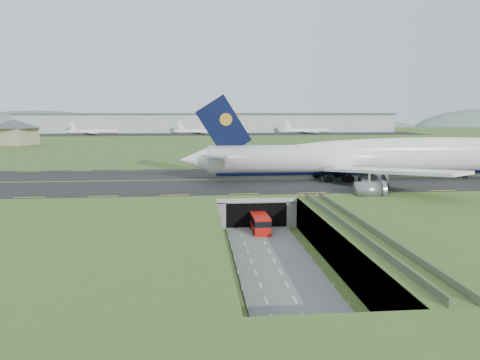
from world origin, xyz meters
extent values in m
plane|color=#3E6327|center=(0.00, 0.00, 0.00)|extent=(900.00, 900.00, 0.00)
cube|color=gray|center=(0.00, 0.00, 3.00)|extent=(800.00, 800.00, 6.00)
cube|color=slate|center=(0.00, -7.50, 0.10)|extent=(12.00, 75.00, 0.20)
cube|color=black|center=(0.00, 33.00, 6.09)|extent=(800.00, 44.00, 0.18)
cube|color=gray|center=(0.00, 19.00, 5.50)|extent=(16.00, 22.00, 1.00)
cube|color=gray|center=(-7.00, 19.00, 3.00)|extent=(2.00, 22.00, 6.00)
cube|color=gray|center=(7.00, 19.00, 3.00)|extent=(2.00, 22.00, 6.00)
cube|color=black|center=(0.00, 14.00, 2.50)|extent=(12.00, 12.00, 5.00)
cube|color=#A8A8A3|center=(0.00, 7.95, 5.60)|extent=(17.00, 0.50, 0.80)
cube|color=#A8A8A3|center=(11.00, -18.50, 5.80)|extent=(3.00, 53.00, 0.50)
cube|color=gray|center=(9.60, -18.50, 6.55)|extent=(0.06, 53.00, 1.00)
cube|color=gray|center=(12.40, -18.50, 6.55)|extent=(0.06, 53.00, 1.00)
cylinder|color=#A8A8A3|center=(11.00, -40.00, 2.80)|extent=(0.90, 0.90, 5.60)
cylinder|color=#A8A8A3|center=(11.00, -28.00, 2.80)|extent=(0.90, 0.90, 5.60)
cylinder|color=#A8A8A3|center=(11.00, -16.00, 2.80)|extent=(0.90, 0.90, 5.60)
cylinder|color=#A8A8A3|center=(11.00, -4.00, 2.80)|extent=(0.90, 0.90, 5.60)
cylinder|color=white|center=(26.96, 29.48, 11.43)|extent=(71.49, 7.06, 6.73)
cone|color=white|center=(-11.92, 29.66, 11.43)|extent=(7.39, 6.42, 6.39)
ellipsoid|color=white|center=(46.25, 29.39, 12.95)|extent=(81.30, 6.57, 7.06)
cylinder|color=black|center=(26.96, 29.48, 8.81)|extent=(67.90, 3.14, 2.82)
cube|color=white|center=(29.14, 46.28, 10.38)|extent=(22.23, 30.91, 2.83)
cube|color=white|center=(-5.58, 37.51, 13.01)|extent=(9.64, 12.43, 1.08)
cube|color=white|center=(28.98, 12.66, 10.38)|extent=(22.01, 30.99, 2.83)
cube|color=white|center=(-5.65, 21.75, 13.01)|extent=(9.57, 12.44, 1.08)
cube|color=black|center=(-5.09, 29.63, 19.32)|extent=(13.37, 0.69, 14.87)
cylinder|color=gold|center=(-4.56, 29.63, 20.89)|extent=(2.95, 0.75, 2.94)
cylinder|color=slate|center=(27.77, 39.46, 7.13)|extent=(5.48, 3.49, 3.47)
cylinder|color=slate|center=(22.86, 50.51, 7.13)|extent=(5.48, 3.49, 3.47)
cylinder|color=slate|center=(27.68, 19.49, 7.13)|extent=(5.48, 3.49, 3.47)
cylinder|color=slate|center=(22.66, 8.48, 7.13)|extent=(5.48, 3.49, 3.47)
cylinder|color=black|center=(55.54, 29.35, 6.76)|extent=(1.16, 0.53, 1.16)
cube|color=black|center=(22.23, 29.50, 6.92)|extent=(6.34, 7.39, 1.47)
cube|color=#B0120B|center=(0.21, 4.65, 1.82)|extent=(3.10, 8.12, 3.23)
cube|color=black|center=(0.21, 4.65, 2.46)|extent=(3.16, 8.22, 1.08)
cube|color=black|center=(0.21, 4.65, 0.47)|extent=(2.88, 7.57, 0.54)
cylinder|color=black|center=(-1.16, 1.94, 0.59)|extent=(0.39, 0.97, 0.97)
cylinder|color=black|center=(-1.21, 7.33, 0.59)|extent=(0.39, 0.97, 0.97)
cylinder|color=black|center=(1.64, 1.97, 0.59)|extent=(0.39, 0.97, 0.97)
cylinder|color=black|center=(1.59, 7.36, 0.59)|extent=(0.39, 0.97, 0.97)
cube|color=tan|center=(-101.97, 163.88, 10.31)|extent=(20.74, 20.74, 8.62)
cone|color=#4C4C51|center=(-101.97, 163.88, 16.78)|extent=(30.41, 30.41, 4.31)
cube|color=#B2B2B2|center=(0.00, 300.00, 13.50)|extent=(300.00, 22.00, 15.00)
cube|color=#4C4C51|center=(0.00, 300.00, 21.00)|extent=(302.00, 24.00, 1.20)
cube|color=black|center=(0.00, 270.00, 6.14)|extent=(320.00, 50.00, 0.08)
cylinder|color=white|center=(-87.60, 275.00, 8.18)|extent=(34.00, 3.20, 3.20)
cylinder|color=white|center=(-8.79, 275.00, 8.18)|extent=(34.00, 3.20, 3.20)
cylinder|color=white|center=(73.16, 275.00, 8.18)|extent=(34.00, 3.20, 3.20)
ellipsoid|color=#51615C|center=(-180.00, 430.00, -4.00)|extent=(220.00, 77.00, 56.00)
ellipsoid|color=#51615C|center=(120.00, 430.00, -4.00)|extent=(260.00, 91.00, 44.00)
camera|label=1|loc=(-11.65, -80.87, 22.69)|focal=35.00mm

